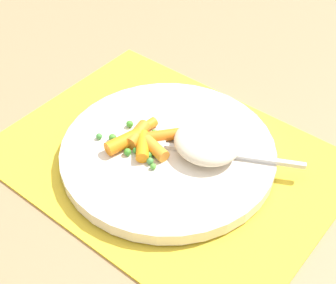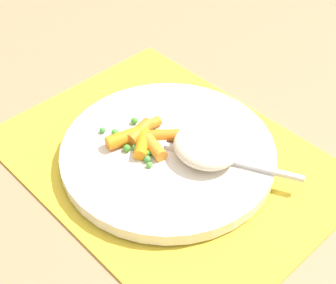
% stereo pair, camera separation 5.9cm
% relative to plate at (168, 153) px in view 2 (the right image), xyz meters
% --- Properties ---
extents(ground_plane, '(2.40, 2.40, 0.00)m').
position_rel_plate_xyz_m(ground_plane, '(0.00, 0.00, -0.01)').
color(ground_plane, '#997551').
extents(placemat, '(0.40, 0.30, 0.01)m').
position_rel_plate_xyz_m(placemat, '(0.00, 0.00, -0.01)').
color(placemat, gold).
rests_on(placemat, ground_plane).
extents(plate, '(0.26, 0.26, 0.02)m').
position_rel_plate_xyz_m(plate, '(0.00, 0.00, 0.00)').
color(plate, silver).
rests_on(plate, placemat).
extents(rice_mound, '(0.08, 0.07, 0.03)m').
position_rel_plate_xyz_m(rice_mound, '(-0.04, -0.02, 0.02)').
color(rice_mound, beige).
rests_on(rice_mound, plate).
extents(carrot_portion, '(0.07, 0.09, 0.02)m').
position_rel_plate_xyz_m(carrot_portion, '(0.03, 0.01, 0.02)').
color(carrot_portion, orange).
rests_on(carrot_portion, plate).
extents(pea_scatter, '(0.09, 0.06, 0.01)m').
position_rel_plate_xyz_m(pea_scatter, '(0.03, 0.03, 0.01)').
color(pea_scatter, green).
rests_on(pea_scatter, plate).
extents(fork, '(0.19, 0.11, 0.01)m').
position_rel_plate_xyz_m(fork, '(-0.03, -0.02, 0.01)').
color(fork, silver).
rests_on(fork, plate).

